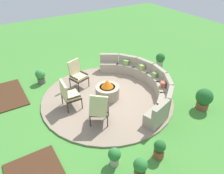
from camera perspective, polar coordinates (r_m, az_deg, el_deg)
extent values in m
plane|color=#478C38|center=(8.37, -1.17, -2.98)|extent=(24.00, 24.00, 0.00)
cylinder|color=gray|center=(8.35, -1.17, -2.82)|extent=(4.86, 4.86, 0.06)
cube|color=#472B19|center=(9.41, -25.62, -2.02)|extent=(2.06, 1.33, 0.04)
cylinder|color=#9E937F|center=(8.20, -1.19, -1.31)|extent=(0.88, 0.88, 0.47)
cylinder|color=black|center=(8.09, -1.20, -0.11)|extent=(0.57, 0.57, 0.06)
cone|color=orange|center=(8.00, -1.22, 0.92)|extent=(0.46, 0.46, 0.28)
cube|color=#9E937F|center=(7.25, 11.11, -7.53)|extent=(0.66, 0.90, 0.43)
cube|color=#9E937F|center=(6.96, 12.45, -5.59)|extent=(0.38, 0.82, 0.34)
cube|color=#9E937F|center=(7.84, 13.19, -4.29)|extent=(0.85, 0.91, 0.43)
cube|color=#9E937F|center=(7.62, 14.61, -2.17)|extent=(0.62, 0.73, 0.34)
cube|color=#9E937F|center=(8.49, 12.99, -1.14)|extent=(0.92, 0.79, 0.43)
cube|color=#9E937F|center=(8.32, 14.28, 1.08)|extent=(0.78, 0.54, 0.34)
cube|color=#9E937F|center=(9.08, 11.01, 1.53)|extent=(0.86, 0.56, 0.43)
cube|color=#9E937F|center=(8.97, 12.04, 3.82)|extent=(0.82, 0.27, 0.34)
cube|color=#9E937F|center=(9.56, 7.77, 3.54)|extent=(0.89, 0.63, 0.43)
cube|color=#9E937F|center=(9.49, 8.48, 5.87)|extent=(0.82, 0.34, 0.34)
cube|color=#9E937F|center=(9.88, 3.72, 4.79)|extent=(0.92, 0.83, 0.43)
cube|color=#9E937F|center=(9.83, 4.09, 7.14)|extent=(0.75, 0.60, 0.34)
cube|color=#9E937F|center=(10.00, -0.74, 5.24)|extent=(0.81, 0.92, 0.43)
cube|color=#9E937F|center=(9.96, -0.73, 7.59)|extent=(0.57, 0.76, 0.34)
cube|color=#93B756|center=(9.38, 7.72, 5.10)|extent=(0.21, 0.18, 0.20)
cube|color=#70A34C|center=(9.69, 3.69, 6.31)|extent=(0.26, 0.25, 0.20)
cube|color=#70A34C|center=(8.91, 10.94, 3.12)|extent=(0.18, 0.16, 0.18)
cube|color=#BC5B47|center=(8.31, 12.92, 0.65)|extent=(0.26, 0.26, 0.20)
cylinder|color=#2D2319|center=(8.92, -5.97, 1.23)|extent=(0.04, 0.04, 0.38)
cylinder|color=#2D2319|center=(8.62, -8.55, -0.20)|extent=(0.04, 0.04, 0.38)
cylinder|color=#2D2319|center=(9.25, -8.16, 2.28)|extent=(0.04, 0.04, 0.38)
cylinder|color=#2D2319|center=(8.96, -10.71, 0.94)|extent=(0.04, 0.04, 0.38)
cube|color=#2D2319|center=(8.83, -8.45, 2.27)|extent=(0.69, 0.71, 0.05)
cube|color=beige|center=(8.79, -8.49, 2.67)|extent=(0.63, 0.66, 0.09)
cube|color=beige|center=(8.81, -9.65, 4.77)|extent=(0.29, 0.57, 0.69)
cube|color=#2D2319|center=(8.91, -7.29, 3.67)|extent=(0.45, 0.19, 0.04)
cube|color=#2D2319|center=(8.62, -9.80, 2.38)|extent=(0.45, 0.19, 0.04)
cylinder|color=#2D2319|center=(8.20, -9.28, -2.17)|extent=(0.04, 0.04, 0.38)
cylinder|color=#2D2319|center=(7.76, -7.69, -4.31)|extent=(0.04, 0.04, 0.38)
cylinder|color=#2D2319|center=(8.08, -12.65, -3.17)|extent=(0.04, 0.04, 0.38)
cylinder|color=#2D2319|center=(7.63, -11.24, -5.41)|extent=(0.04, 0.04, 0.38)
cube|color=#2D2319|center=(7.79, -10.37, -2.46)|extent=(0.64, 0.57, 0.05)
cube|color=beige|center=(7.75, -10.42, -2.03)|extent=(0.59, 0.53, 0.09)
cube|color=beige|center=(7.55, -12.27, -0.90)|extent=(0.63, 0.11, 0.67)
cube|color=#2D2319|center=(7.94, -11.18, -0.65)|extent=(0.07, 0.47, 0.04)
cube|color=#2D2319|center=(7.49, -9.72, -2.68)|extent=(0.07, 0.47, 0.04)
cylinder|color=#2D2319|center=(7.41, -5.13, -6.16)|extent=(0.04, 0.04, 0.38)
cylinder|color=#2D2319|center=(7.36, -0.92, -6.29)|extent=(0.04, 0.04, 0.38)
cylinder|color=#2D2319|center=(7.02, -5.62, -8.78)|extent=(0.04, 0.04, 0.38)
cylinder|color=#2D2319|center=(6.97, -1.14, -8.94)|extent=(0.04, 0.04, 0.38)
cube|color=#2D2319|center=(7.04, -3.26, -6.17)|extent=(0.78, 0.79, 0.05)
cube|color=beige|center=(7.00, -3.28, -5.73)|extent=(0.72, 0.72, 0.09)
cube|color=beige|center=(6.63, -3.53, -4.96)|extent=(0.40, 0.58, 0.73)
cube|color=#2D2319|center=(6.99, -5.42, -5.24)|extent=(0.42, 0.30, 0.04)
cube|color=#2D2319|center=(6.94, -1.15, -5.37)|extent=(0.42, 0.30, 0.04)
cylinder|color=#A89E8E|center=(10.84, 12.12, 5.90)|extent=(0.32, 0.32, 0.26)
sphere|color=#236028|center=(10.71, 12.31, 7.35)|extent=(0.42, 0.42, 0.42)
cylinder|color=brown|center=(5.88, 7.10, -21.09)|extent=(0.29, 0.29, 0.30)
sphere|color=#2D7A33|center=(5.64, 7.32, -19.21)|extent=(0.35, 0.35, 0.35)
cylinder|color=brown|center=(6.39, 11.89, -16.31)|extent=(0.29, 0.29, 0.25)
sphere|color=#236028|center=(6.18, 12.19, -14.57)|extent=(0.32, 0.32, 0.32)
cylinder|color=#A89E8E|center=(6.12, 0.61, -18.40)|extent=(0.25, 0.25, 0.23)
sphere|color=#2D7A33|center=(5.93, 0.63, -16.87)|extent=(0.34, 0.34, 0.34)
cylinder|color=#605B56|center=(9.70, -17.63, 1.64)|extent=(0.31, 0.31, 0.25)
sphere|color=#3D8E42|center=(9.56, -17.92, 3.16)|extent=(0.41, 0.41, 0.41)
sphere|color=yellow|center=(9.49, -17.92, 3.45)|extent=(0.14, 0.14, 0.14)
cylinder|color=brown|center=(8.44, 22.11, -4.33)|extent=(0.42, 0.42, 0.26)
sphere|color=#236028|center=(8.25, 22.62, -2.33)|extent=(0.58, 0.58, 0.58)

